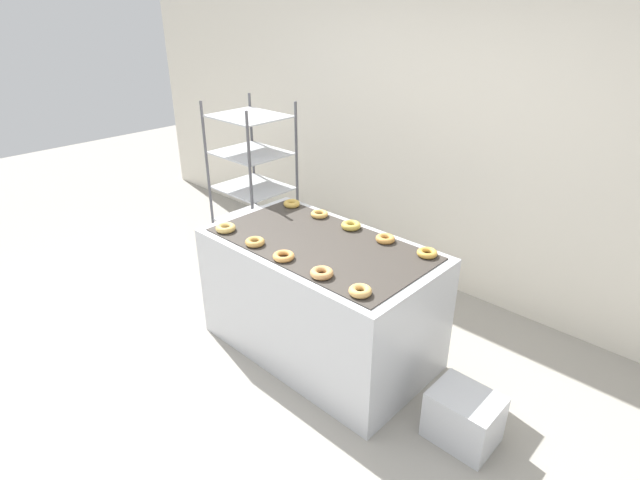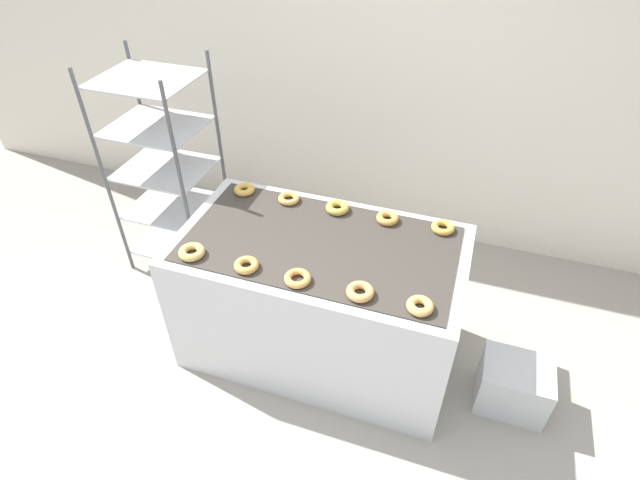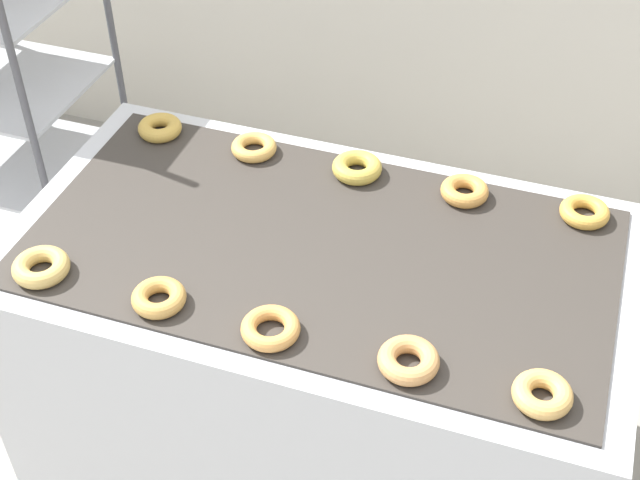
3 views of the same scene
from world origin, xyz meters
The scene contains 11 objects.
fryer_machine centered at (0.00, 0.69, 0.43)m, with size 1.58×0.89×0.85m.
donut_near_leftmost centered at (-0.60, 0.38, 0.88)m, with size 0.14×0.14×0.04m, color tan.
donut_near_left centered at (-0.29, 0.38, 0.87)m, with size 0.13×0.13×0.04m, color #C79347.
donut_near_center centered at (-0.01, 0.37, 0.87)m, with size 0.14×0.14×0.04m, color #D9954A.
donut_near_right centered at (0.31, 0.38, 0.87)m, with size 0.14×0.14×0.04m, color tan.
donut_near_rightmost centered at (0.59, 0.38, 0.87)m, with size 0.13×0.13×0.04m, color #DCA758.
donut_far_leftmost centered at (-0.60, 1.01, 0.87)m, with size 0.13×0.13×0.04m, color gold.
donut_far_left centered at (-0.31, 1.01, 0.87)m, with size 0.13×0.13×0.04m, color #DAA450.
donut_far_center centered at (0.00, 1.01, 0.88)m, with size 0.14×0.14×0.04m, color gold.
donut_far_right centered at (0.30, 1.00, 0.87)m, with size 0.13×0.13×0.04m, color gold.
donut_far_rightmost centered at (0.61, 1.02, 0.87)m, with size 0.13×0.13×0.04m, color gold.
Camera 3 is at (0.54, -0.88, 2.34)m, focal length 50.00 mm.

